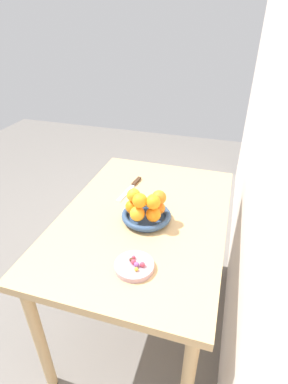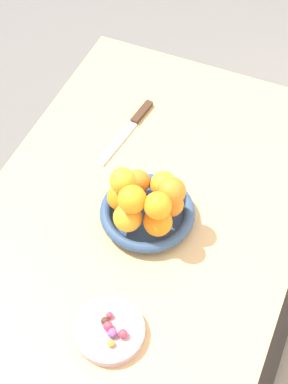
{
  "view_description": "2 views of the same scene",
  "coord_description": "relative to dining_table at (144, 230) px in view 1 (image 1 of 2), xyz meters",
  "views": [
    {
      "loc": [
        1.09,
        0.33,
        1.57
      ],
      "look_at": [
        0.01,
        0.01,
        0.88
      ],
      "focal_mm": 28.0,
      "sensor_mm": 36.0,
      "label": 1
    },
    {
      "loc": [
        0.77,
        0.33,
        1.9
      ],
      "look_at": [
        0.0,
        0.0,
        0.8
      ],
      "focal_mm": 55.0,
      "sensor_mm": 36.0,
      "label": 2
    }
  ],
  "objects": [
    {
      "name": "orange_6",
      "position": [
        0.03,
        0.08,
        0.22
      ],
      "size": [
        0.06,
        0.06,
        0.06
      ],
      "primitive_type": "sphere",
      "color": "orange",
      "rests_on": "orange_0"
    },
    {
      "name": "orange_0",
      "position": [
        0.02,
        0.08,
        0.16
      ],
      "size": [
        0.06,
        0.06,
        0.06
      ],
      "primitive_type": "sphere",
      "color": "orange",
      "rests_on": "fruit_bowl"
    },
    {
      "name": "candy_ball_5",
      "position": [
        0.36,
        0.08,
        0.12
      ],
      "size": [
        0.01,
        0.01,
        0.01
      ],
      "primitive_type": "sphere",
      "color": "gold",
      "rests_on": "candy_dish"
    },
    {
      "name": "dining_table",
      "position": [
        0.0,
        0.0,
        0.0
      ],
      "size": [
        1.1,
        0.76,
        0.74
      ],
      "color": "tan",
      "rests_on": "ground_plane"
    },
    {
      "name": "candy_ball_2",
      "position": [
        0.33,
        0.06,
        0.12
      ],
      "size": [
        0.02,
        0.02,
        0.02
      ],
      "primitive_type": "sphere",
      "color": "#C6384C",
      "rests_on": "candy_dish"
    },
    {
      "name": "candy_ball_4",
      "position": [
        0.33,
        0.1,
        0.12
      ],
      "size": [
        0.02,
        0.02,
        0.02
      ],
      "primitive_type": "sphere",
      "color": "#C6384C",
      "rests_on": "candy_dish"
    },
    {
      "name": "wall_back",
      "position": [
        0.0,
        0.48,
        0.6
      ],
      "size": [
        4.0,
        0.05,
        2.5
      ],
      "primitive_type": "cube",
      "color": "beige",
      "rests_on": "ground_plane"
    },
    {
      "name": "candy_dish",
      "position": [
        0.33,
        0.06,
        0.1
      ],
      "size": [
        0.15,
        0.15,
        0.02
      ],
      "primitive_type": "cylinder",
      "color": "#B28C99",
      "rests_on": "dining_table"
    },
    {
      "name": "orange_4",
      "position": [
        0.09,
        0.0,
        0.16
      ],
      "size": [
        0.07,
        0.07,
        0.07
      ],
      "primitive_type": "sphere",
      "color": "orange",
      "rests_on": "fruit_bowl"
    },
    {
      "name": "orange_2",
      "position": [
        -0.01,
        -0.02,
        0.16
      ],
      "size": [
        0.06,
        0.06,
        0.06
      ],
      "primitive_type": "sphere",
      "color": "orange",
      "rests_on": "fruit_bowl"
    },
    {
      "name": "orange_1",
      "position": [
        -0.03,
        0.04,
        0.16
      ],
      "size": [
        0.06,
        0.06,
        0.06
      ],
      "primitive_type": "sphere",
      "color": "orange",
      "rests_on": "fruit_bowl"
    },
    {
      "name": "orange_7",
      "position": [
        0.04,
        -0.03,
        0.22
      ],
      "size": [
        0.06,
        0.06,
        0.06
      ],
      "primitive_type": "sphere",
      "color": "orange",
      "rests_on": "orange_3"
    },
    {
      "name": "candy_ball_0",
      "position": [
        0.32,
        0.05,
        0.12
      ],
      "size": [
        0.02,
        0.02,
        0.02
      ],
      "primitive_type": "sphere",
      "color": "#472819",
      "rests_on": "candy_dish"
    },
    {
      "name": "orange_8",
      "position": [
        0.09,
        0.01,
        0.23
      ],
      "size": [
        0.06,
        0.06,
        0.06
      ],
      "primitive_type": "sphere",
      "color": "orange",
      "rests_on": "orange_4"
    },
    {
      "name": "candy_ball_1",
      "position": [
        0.34,
        0.08,
        0.12
      ],
      "size": [
        0.02,
        0.02,
        0.02
      ],
      "primitive_type": "sphere",
      "color": "#8C4C99",
      "rests_on": "candy_dish"
    },
    {
      "name": "ground_plane",
      "position": [
        0.0,
        0.0,
        -0.65
      ],
      "size": [
        6.0,
        6.0,
        0.0
      ],
      "primitive_type": "plane",
      "color": "slate"
    },
    {
      "name": "knife",
      "position": [
        -0.23,
        -0.14,
        0.09
      ],
      "size": [
        0.26,
        0.05,
        0.01
      ],
      "color": "#3F2819",
      "rests_on": "dining_table"
    },
    {
      "name": "orange_3",
      "position": [
        0.05,
        -0.04,
        0.16
      ],
      "size": [
        0.06,
        0.06,
        0.06
      ],
      "primitive_type": "sphere",
      "color": "orange",
      "rests_on": "fruit_bowl"
    },
    {
      "name": "fruit_bowl",
      "position": [
        0.03,
        0.02,
        0.11
      ],
      "size": [
        0.23,
        0.23,
        0.04
      ],
      "color": "navy",
      "rests_on": "dining_table"
    },
    {
      "name": "candy_ball_3",
      "position": [
        0.31,
        0.05,
        0.12
      ],
      "size": [
        0.01,
        0.01,
        0.01
      ],
      "primitive_type": "sphere",
      "color": "#C6384C",
      "rests_on": "candy_dish"
    },
    {
      "name": "orange_5",
      "position": [
        0.08,
        0.07,
        0.16
      ],
      "size": [
        0.07,
        0.07,
        0.07
      ],
      "primitive_type": "sphere",
      "color": "orange",
      "rests_on": "fruit_bowl"
    },
    {
      "name": "orange_9",
      "position": [
        0.08,
        0.07,
        0.22
      ],
      "size": [
        0.06,
        0.06,
        0.06
      ],
      "primitive_type": "sphere",
      "color": "orange",
      "rests_on": "orange_5"
    }
  ]
}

